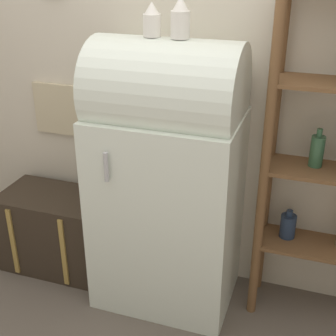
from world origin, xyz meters
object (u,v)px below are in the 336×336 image
Objects in this scene: suitcase_trunk at (55,230)px; vase_center at (180,19)px; refrigerator at (167,178)px; vase_left at (152,20)px.

suitcase_trunk is 3.40× the size of vase_center.
suitcase_trunk is (-0.78, 0.04, -0.53)m from refrigerator.
refrigerator is at bearing -2.91° from suitcase_trunk.
vase_center reaches higher than refrigerator.
vase_center is (0.14, -0.01, 0.01)m from vase_left.
refrigerator is at bearing 176.63° from vase_center.
vase_left is at bearing -3.09° from suitcase_trunk.
suitcase_trunk is 1.61m from vase_center.
vase_center is (0.07, -0.00, 0.84)m from refrigerator.
vase_center reaches higher than vase_left.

